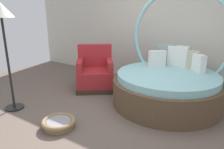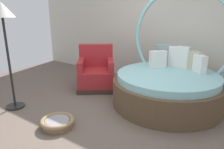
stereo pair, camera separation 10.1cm
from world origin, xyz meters
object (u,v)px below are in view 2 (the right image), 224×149
Objects in this scene: round_daybed at (169,82)px; red_armchair at (96,73)px; floor_lamp at (3,20)px; pet_basket at (57,122)px.

round_daybed is 1.91× the size of red_armchair.
round_daybed is 1.17× the size of floor_lamp.
floor_lamp is at bearing 179.24° from pet_basket.
round_daybed reaches higher than pet_basket.
round_daybed reaches higher than red_armchair.
floor_lamp is (-0.57, -1.64, 1.20)m from red_armchair.
red_armchair is (-1.62, -0.13, -0.08)m from round_daybed.
pet_basket is at bearing -120.11° from round_daybed.
pet_basket is (-1.04, -1.79, -0.33)m from round_daybed.
round_daybed is at bearing 39.01° from floor_lamp.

